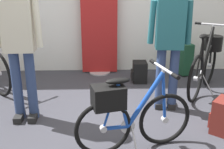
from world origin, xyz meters
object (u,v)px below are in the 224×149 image
display_bike_left (206,61)px  backpack_on_floor (223,116)px  rolling_suitcase (183,58)px  floor_banner_stand (99,24)px  folding_bike_foreground (128,113)px  visitor_near_wall (170,37)px  visitor_browsing (19,38)px  handbag_on_floor (139,72)px

display_bike_left → backpack_on_floor: (-0.22, -1.18, -0.26)m
display_bike_left → rolling_suitcase: bearing=99.2°
floor_banner_stand → backpack_on_floor: floor_banner_stand is taller
backpack_on_floor → rolling_suitcase: bearing=86.9°
floor_banner_stand → folding_bike_foreground: (0.28, -2.32, -0.46)m
floor_banner_stand → visitor_near_wall: size_ratio=1.17×
floor_banner_stand → backpack_on_floor: size_ratio=5.05×
visitor_browsing → backpack_on_floor: (2.15, -0.38, -0.76)m
visitor_near_wall → floor_banner_stand: bearing=120.5°
visitor_browsing → visitor_near_wall: bearing=7.1°
folding_bike_foreground → display_bike_left: display_bike_left is taller
folding_bike_foreground → rolling_suitcase: (1.14, 2.23, -0.10)m
floor_banner_stand → backpack_on_floor: bearing=-56.8°
folding_bike_foreground → floor_banner_stand: bearing=97.0°
visitor_browsing → handbag_on_floor: 2.03m
display_bike_left → backpack_on_floor: display_bike_left is taller
display_bike_left → visitor_near_wall: bearing=-139.7°
visitor_browsing → backpack_on_floor: size_ratio=4.47×
folding_bike_foreground → handbag_on_floor: bearing=79.4°
floor_banner_stand → display_bike_left: 1.79m
folding_bike_foreground → backpack_on_floor: folding_bike_foreground is taller
visitor_near_wall → visitor_browsing: (-1.67, -0.21, 0.04)m
rolling_suitcase → floor_banner_stand: bearing=176.2°
visitor_near_wall → handbag_on_floor: size_ratio=4.92×
handbag_on_floor → display_bike_left: bearing=-22.0°
visitor_near_wall → rolling_suitcase: size_ratio=1.92×
folding_bike_foreground → visitor_browsing: bearing=148.3°
rolling_suitcase → handbag_on_floor: (-0.79, -0.37, -0.12)m
handbag_on_floor → visitor_near_wall: bearing=-77.9°
floor_banner_stand → handbag_on_floor: (0.63, -0.46, -0.69)m
visitor_near_wall → backpack_on_floor: bearing=-50.9°
floor_banner_stand → rolling_suitcase: 1.53m
folding_bike_foreground → handbag_on_floor: folding_bike_foreground is taller
floor_banner_stand → visitor_browsing: (-0.83, -1.63, 0.10)m
visitor_near_wall → handbag_on_floor: visitor_near_wall is taller
rolling_suitcase → backpack_on_floor: (-0.10, -1.92, -0.10)m
folding_bike_foreground → visitor_browsing: size_ratio=0.67×
visitor_browsing → backpack_on_floor: 2.31m
display_bike_left → rolling_suitcase: 0.76m
floor_banner_stand → visitor_browsing: bearing=-117.1°
visitor_browsing → backpack_on_floor: visitor_browsing is taller
visitor_browsing → display_bike_left: bearing=18.7°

